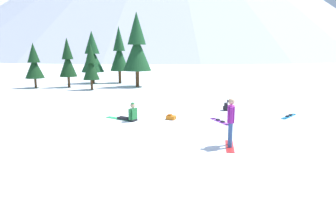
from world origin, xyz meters
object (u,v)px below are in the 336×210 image
(snowboarder_midground, at_px, (130,114))
(pine_tree_young, at_px, (137,46))
(loose_snowboard_far_spare, at_px, (220,121))
(pine_tree_short, at_px, (92,55))
(loose_snowboard_near_left, at_px, (289,116))
(backpack_orange, at_px, (171,117))
(snowboarder_foreground, at_px, (231,121))
(pine_tree_twin, at_px, (91,64))
(pine_tree_slender, at_px, (34,64))
(backpack_black, at_px, (226,107))
(pine_tree_broad, at_px, (68,60))
(pine_tree_leaning, at_px, (119,52))

(snowboarder_midground, height_order, pine_tree_young, pine_tree_young)
(loose_snowboard_far_spare, bearing_deg, pine_tree_short, 105.76)
(loose_snowboard_near_left, xyz_separation_m, backpack_orange, (-6.19, 1.01, 0.09))
(snowboarder_foreground, distance_m, pine_tree_twin, 18.26)
(pine_tree_young, bearing_deg, pine_tree_slender, 170.62)
(pine_tree_slender, xyz_separation_m, pine_tree_twin, (4.95, -2.70, -0.01))
(snowboarder_midground, distance_m, pine_tree_young, 14.49)
(loose_snowboard_far_spare, height_order, loose_snowboard_near_left, same)
(loose_snowboard_near_left, bearing_deg, pine_tree_short, 116.14)
(pine_tree_slender, bearing_deg, snowboarder_foreground, -65.25)
(loose_snowboard_far_spare, bearing_deg, snowboarder_midground, 161.63)
(snowboarder_foreground, distance_m, pine_tree_young, 19.06)
(backpack_orange, xyz_separation_m, pine_tree_young, (0.70, 14.09, 3.66))
(backpack_black, distance_m, pine_tree_short, 18.45)
(snowboarder_midground, bearing_deg, snowboarder_foreground, -59.95)
(pine_tree_short, xyz_separation_m, pine_tree_young, (3.96, -4.16, 0.84))
(backpack_orange, xyz_separation_m, pine_tree_short, (-3.26, 18.25, 2.82))
(pine_tree_broad, bearing_deg, snowboarder_midground, -76.78)
(pine_tree_leaning, distance_m, pine_tree_broad, 5.66)
(loose_snowboard_near_left, distance_m, pine_tree_slender, 22.29)
(pine_tree_slender, distance_m, pine_tree_broad, 2.96)
(pine_tree_twin, height_order, pine_tree_young, pine_tree_young)
(pine_tree_twin, xyz_separation_m, pine_tree_broad, (-2.01, 2.43, 0.26))
(snowboarder_midground, xyz_separation_m, pine_tree_slender, (-6.47, 15.32, 1.91))
(pine_tree_slender, distance_m, pine_tree_short, 5.91)
(snowboarder_foreground, height_order, pine_tree_broad, pine_tree_broad)
(pine_tree_young, bearing_deg, backpack_orange, -92.83)
(backpack_black, relative_size, pine_tree_young, 0.07)
(pine_tree_slender, height_order, pine_tree_leaning, pine_tree_leaning)
(snowboarder_foreground, relative_size, backpack_orange, 3.30)
(loose_snowboard_far_spare, distance_m, pine_tree_slender, 19.98)
(loose_snowboard_near_left, distance_m, backpack_black, 3.46)
(backpack_orange, height_order, pine_tree_leaning, pine_tree_leaning)
(snowboarder_midground, height_order, pine_tree_twin, pine_tree_twin)
(backpack_black, xyz_separation_m, pine_tree_young, (-3.00, 12.70, 3.55))
(backpack_black, xyz_separation_m, pine_tree_slender, (-12.20, 14.22, 2.02))
(snowboarder_foreground, xyz_separation_m, pine_tree_slender, (-9.39, 20.37, 1.28))
(snowboarder_midground, relative_size, loose_snowboard_far_spare, 0.89)
(snowboarder_foreground, distance_m, loose_snowboard_near_left, 6.56)
(backpack_black, relative_size, pine_tree_slender, 0.12)
(snowboarder_midground, relative_size, backpack_orange, 2.89)
(loose_snowboard_near_left, height_order, backpack_black, backpack_black)
(pine_tree_leaning, bearing_deg, backpack_orange, -88.27)
(loose_snowboard_far_spare, distance_m, pine_tree_twin, 15.32)
(pine_tree_short, height_order, pine_tree_twin, pine_tree_short)
(backpack_orange, relative_size, pine_tree_broad, 0.12)
(snowboarder_foreground, distance_m, snowboarder_midground, 5.87)
(loose_snowboard_far_spare, bearing_deg, pine_tree_twin, 112.31)
(pine_tree_twin, bearing_deg, loose_snowboard_near_left, -55.01)
(snowboarder_midground, distance_m, loose_snowboard_near_left, 8.33)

